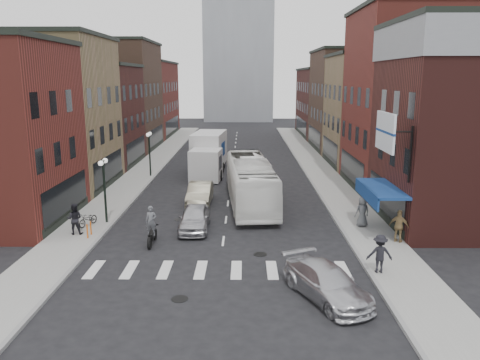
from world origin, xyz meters
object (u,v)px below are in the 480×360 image
streetlamp_far (149,146)px  box_truck (208,155)px  curb_car (327,283)px  motorcycle_rider (151,227)px  ped_right_a (380,254)px  transit_bus (250,182)px  ped_right_b (399,226)px  sedan_left_near (195,218)px  streetlamp_near (104,179)px  parked_bicycle (88,219)px  ped_right_c (362,212)px  sedan_left_far (200,193)px  ped_left_solo (75,219)px  bike_rack (89,230)px  billboard_sign (387,133)px

streetlamp_far → box_truck: (5.21, 1.26, -1.02)m
box_truck → curb_car: box_truck is taller
motorcycle_rider → ped_right_a: motorcycle_rider is taller
transit_bus → ped_right_b: size_ratio=6.55×
streetlamp_far → sedan_left_near: 16.16m
streetlamp_near → parked_bicycle: 2.63m
transit_bus → ped_right_c: (6.68, -5.46, -0.59)m
sedan_left_far → ped_right_b: 14.34m
parked_bicycle → ped_left_solo: (-0.25, -1.53, 0.49)m
ped_right_a → parked_bicycle: bearing=-20.4°
curb_car → ped_right_a: 3.69m
motorcycle_rider → sedan_left_far: bearing=75.7°
streetlamp_near → curb_car: streetlamp_near is taller
ped_right_b → bike_rack: bearing=32.3°
billboard_sign → streetlamp_far: bearing=132.4°
streetlamp_far → box_truck: streetlamp_far is taller
streetlamp_far → sedan_left_far: bearing=-59.4°
motorcycle_rider → streetlamp_far: bearing=99.4°
bike_rack → curb_car: curb_car is taller
box_truck → ped_left_solo: size_ratio=5.01×
billboard_sign → streetlamp_near: (-15.99, 3.50, -3.22)m
sedan_left_near → ped_right_c: size_ratio=2.34×
billboard_sign → transit_bus: 11.71m
ped_right_a → ped_right_b: size_ratio=1.00×
billboard_sign → sedan_left_far: (-10.61, 8.41, -5.36)m
streetlamp_far → streetlamp_near: bearing=-90.0°
billboard_sign → transit_bus: (-6.98, 8.26, -4.48)m
curb_car → ped_right_a: (2.82, 2.35, 0.36)m
ped_right_a → box_truck: bearing=-64.2°
sedan_left_near → transit_bus: bearing=58.9°
transit_bus → ped_right_a: size_ratio=6.58×
streetlamp_near → bike_rack: streetlamp_near is taller
ped_left_solo → ped_right_a: size_ratio=1.00×
streetlamp_far → box_truck: 5.46m
sedan_left_far → ped_right_c: size_ratio=2.55×
billboard_sign → ped_right_a: (-1.19, -4.03, -5.08)m
box_truck → curb_car: 26.06m
bike_rack → parked_bicycle: (-0.69, 1.96, 0.01)m
transit_bus → ped_right_c: size_ratio=6.50×
billboard_sign → parked_bicycle: 17.99m
sedan_left_far → ped_right_a: size_ratio=2.58×
streetlamp_near → parked_bicycle: streetlamp_near is taller
transit_bus → sedan_left_near: size_ratio=2.78×
streetlamp_far → ped_right_a: streetlamp_far is taller
sedan_left_near → ped_right_a: ped_right_a is taller
parked_bicycle → streetlamp_far: bearing=108.5°
transit_bus → ped_left_solo: (-10.14, -7.03, -0.61)m
streetlamp_near → parked_bicycle: bearing=-140.2°
sedan_left_near → curb_car: 10.93m
sedan_left_near → motorcycle_rider: bearing=-129.5°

